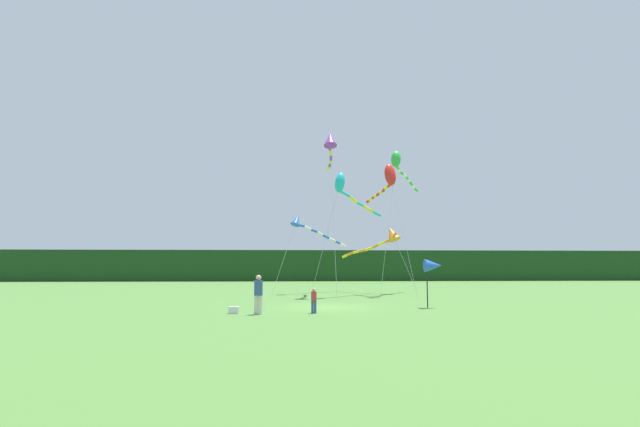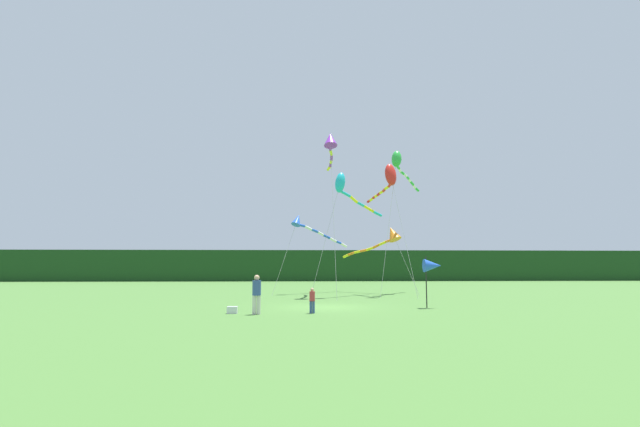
{
  "view_description": "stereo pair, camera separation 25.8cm",
  "coord_description": "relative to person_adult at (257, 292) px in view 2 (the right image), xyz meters",
  "views": [
    {
      "loc": [
        -1.89,
        -25.22,
        2.14
      ],
      "look_at": [
        0.0,
        6.0,
        5.62
      ],
      "focal_mm": 26.66,
      "sensor_mm": 36.0,
      "label": 1
    },
    {
      "loc": [
        -1.63,
        -25.24,
        2.14
      ],
      "look_at": [
        0.0,
        6.0,
        5.62
      ],
      "focal_mm": 26.66,
      "sensor_mm": 36.0,
      "label": 2
    }
  ],
  "objects": [
    {
      "name": "kite_orange",
      "position": [
        9.17,
        15.86,
        3.56
      ],
      "size": [
        5.24,
        5.31,
        5.45
      ],
      "color": "#B2B2B2",
      "rests_on": "ground"
    },
    {
      "name": "cooler_box",
      "position": [
        -1.13,
        0.5,
        -0.82
      ],
      "size": [
        0.46,
        0.36,
        0.31
      ],
      "primitive_type": "cube",
      "color": "silver",
      "rests_on": "ground"
    },
    {
      "name": "ground_plane",
      "position": [
        3.35,
        3.6,
        -0.98
      ],
      "size": [
        120.0,
        120.0,
        0.0
      ],
      "primitive_type": "plane",
      "color": "#477533"
    },
    {
      "name": "distant_treeline",
      "position": [
        3.35,
        48.6,
        1.26
      ],
      "size": [
        108.0,
        3.01,
        4.47
      ],
      "primitive_type": "cube",
      "color": "#193D19",
      "rests_on": "ground"
    },
    {
      "name": "kite_red",
      "position": [
        8.64,
        12.7,
        7.69
      ],
      "size": [
        2.36,
        6.56,
        9.74
      ],
      "color": "#B2B2B2",
      "rests_on": "ground"
    },
    {
      "name": "person_adult",
      "position": [
        0.0,
        0.0,
        0.0
      ],
      "size": [
        0.38,
        0.38,
        1.75
      ],
      "color": "silver",
      "rests_on": "ground"
    },
    {
      "name": "kite_cyan",
      "position": [
        5.31,
        12.19,
        6.81
      ],
      "size": [
        5.91,
        5.76,
        8.91
      ],
      "color": "#B2B2B2",
      "rests_on": "ground"
    },
    {
      "name": "banner_flag_pole",
      "position": [
        8.86,
        2.88,
        1.18
      ],
      "size": [
        0.9,
        0.7,
        2.65
      ],
      "color": "black",
      "rests_on": "ground"
    },
    {
      "name": "kite_purple",
      "position": [
        4.26,
        12.3,
        10.17
      ],
      "size": [
        1.0,
        8.11,
        11.97
      ],
      "color": "#B2B2B2",
      "rests_on": "ground"
    },
    {
      "name": "kite_blue",
      "position": [
        2.58,
        16.26,
        4.44
      ],
      "size": [
        6.23,
        6.41,
        6.36
      ],
      "color": "#B2B2B2",
      "rests_on": "ground"
    },
    {
      "name": "person_child",
      "position": [
        2.51,
        0.36,
        -0.33
      ],
      "size": [
        0.25,
        0.25,
        1.15
      ],
      "color": "#334C8C",
      "rests_on": "ground"
    },
    {
      "name": "kite_green",
      "position": [
        9.91,
        14.95,
        9.27
      ],
      "size": [
        5.03,
        8.06,
        11.25
      ],
      "color": "#B2B2B2",
      "rests_on": "ground"
    }
  ]
}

